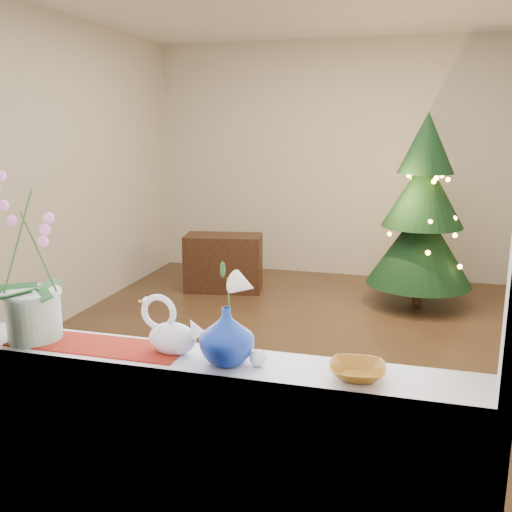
{
  "coord_description": "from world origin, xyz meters",
  "views": [
    {
      "loc": [
        0.77,
        -4.2,
        1.75
      ],
      "look_at": [
        -0.01,
        -1.4,
        1.08
      ],
      "focal_mm": 40.0,
      "sensor_mm": 36.0,
      "label": 1
    }
  ],
  "objects": [
    {
      "name": "xmas_tree",
      "position": [
        0.87,
        1.51,
        0.94
      ],
      "size": [
        1.09,
        1.09,
        1.88
      ],
      "primitive_type": null,
      "rotation": [
        0.0,
        0.0,
        0.06
      ],
      "color": "black",
      "rests_on": "ground"
    },
    {
      "name": "wall_back",
      "position": [
        0.0,
        2.5,
        1.35
      ],
      "size": [
        4.5,
        0.1,
        2.7
      ],
      "primitive_type": "cube",
      "color": "beige",
      "rests_on": "ground"
    },
    {
      "name": "amber_dish",
      "position": [
        0.62,
        -2.39,
        0.94
      ],
      "size": [
        0.18,
        0.18,
        0.04
      ],
      "primitive_type": "imported",
      "rotation": [
        0.0,
        0.0,
        0.09
      ],
      "color": "#8F5A16",
      "rests_on": "windowsill"
    },
    {
      "name": "orchid_pot",
      "position": [
        -0.65,
        -2.38,
        1.25
      ],
      "size": [
        0.23,
        0.23,
        0.66
      ],
      "primitive_type": null,
      "rotation": [
        0.0,
        0.0,
        -0.01
      ],
      "color": "beige",
      "rests_on": "windowsill"
    },
    {
      "name": "windowsill",
      "position": [
        0.0,
        -2.37,
        0.9
      ],
      "size": [
        2.2,
        0.26,
        0.04
      ],
      "primitive_type": "cube",
      "color": "white",
      "rests_on": "window_apron"
    },
    {
      "name": "swan",
      "position": [
        -0.07,
        -2.36,
        1.03
      ],
      "size": [
        0.26,
        0.14,
        0.21
      ],
      "primitive_type": null,
      "rotation": [
        0.0,
        0.0,
        0.09
      ],
      "color": "silver",
      "rests_on": "windowsill"
    },
    {
      "name": "paperweight",
      "position": [
        0.27,
        -2.39,
        0.95
      ],
      "size": [
        0.08,
        0.08,
        0.06
      ],
      "primitive_type": "sphere",
      "rotation": [
        0.0,
        0.0,
        -0.42
      ],
      "color": "white",
      "rests_on": "windowsill"
    },
    {
      "name": "window_apron",
      "position": [
        0.0,
        -2.46,
        0.44
      ],
      "size": [
        2.2,
        0.08,
        0.88
      ],
      "primitive_type": "cube",
      "color": "white",
      "rests_on": "ground"
    },
    {
      "name": "side_table",
      "position": [
        -1.16,
        1.47,
        0.3
      ],
      "size": [
        0.87,
        0.54,
        0.61
      ],
      "primitive_type": "cube",
      "rotation": [
        0.0,
        0.0,
        0.17
      ],
      "color": "black",
      "rests_on": "ground"
    },
    {
      "name": "runner",
      "position": [
        -0.38,
        -2.37,
        0.92
      ],
      "size": [
        0.7,
        0.2,
        0.01
      ],
      "primitive_type": "cube",
      "color": "maroon",
      "rests_on": "windowsill"
    },
    {
      "name": "window_frame",
      "position": [
        0.0,
        -2.47,
        1.7
      ],
      "size": [
        2.22,
        0.06,
        1.6
      ],
      "primitive_type": null,
      "color": "white",
      "rests_on": "windowsill"
    },
    {
      "name": "wall_left",
      "position": [
        -2.25,
        0.0,
        1.35
      ],
      "size": [
        0.1,
        5.0,
        2.7
      ],
      "primitive_type": "cube",
      "color": "beige",
      "rests_on": "ground"
    },
    {
      "name": "blue_vase",
      "position": [
        0.16,
        -2.39,
        1.04
      ],
      "size": [
        0.26,
        0.26,
        0.24
      ],
      "primitive_type": "imported",
      "rotation": [
        0.0,
        0.0,
        0.18
      ],
      "color": "navy",
      "rests_on": "windowsill"
    },
    {
      "name": "lily",
      "position": [
        0.16,
        -2.39,
        1.25
      ],
      "size": [
        0.13,
        0.08,
        0.18
      ],
      "primitive_type": null,
      "color": "silver",
      "rests_on": "blue_vase"
    },
    {
      "name": "wall_front",
      "position": [
        0.0,
        -2.5,
        1.35
      ],
      "size": [
        4.5,
        0.1,
        2.7
      ],
      "primitive_type": "cube",
      "color": "beige",
      "rests_on": "ground"
    },
    {
      "name": "ground",
      "position": [
        0.0,
        0.0,
        0.0
      ],
      "size": [
        5.0,
        5.0,
        0.0
      ],
      "primitive_type": "plane",
      "color": "#3E2619",
      "rests_on": "ground"
    }
  ]
}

